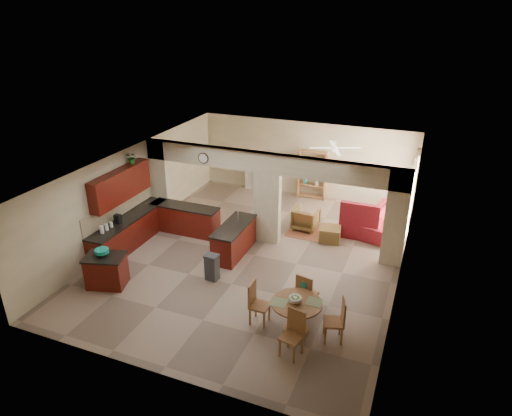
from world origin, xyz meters
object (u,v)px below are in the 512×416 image
at_px(kitchen_island, 106,271).
at_px(sofa, 386,220).
at_px(armchair, 306,218).
at_px(dining_table, 296,312).

height_order(kitchen_island, sofa, kitchen_island).
bearing_deg(armchair, sofa, -156.21).
bearing_deg(sofa, dining_table, -179.80).
xyz_separation_m(sofa, armchair, (-2.42, -0.84, 0.00)).
bearing_deg(sofa, armchair, 120.95).
distance_m(kitchen_island, armchair, 6.35).
bearing_deg(kitchen_island, dining_table, -15.69).
height_order(dining_table, armchair, dining_table).
relative_size(kitchen_island, sofa, 0.48).
xyz_separation_m(kitchen_island, dining_table, (5.05, 0.06, 0.08)).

